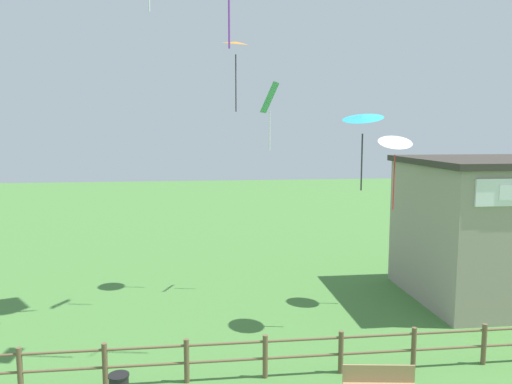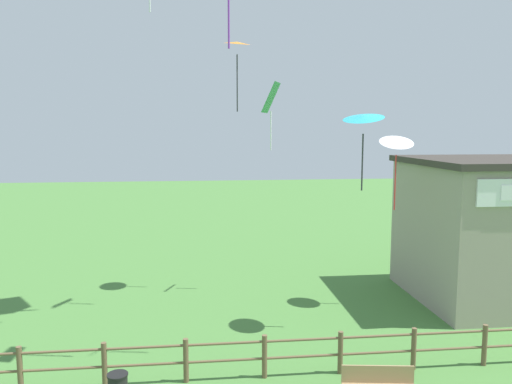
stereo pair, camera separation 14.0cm
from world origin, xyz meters
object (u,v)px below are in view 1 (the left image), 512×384
seaside_building (496,228)px  kite_green_diamond (270,102)px  kite_cyan_delta (363,118)px  kite_orange_delta (236,45)px  park_bench_near_fence (379,383)px  kite_white_delta (395,143)px

seaside_building → kite_green_diamond: 10.16m
kite_cyan_delta → kite_orange_delta: size_ratio=0.91×
seaside_building → kite_cyan_delta: size_ratio=2.60×
park_bench_near_fence → kite_cyan_delta: size_ratio=0.70×
kite_green_diamond → kite_orange_delta: bearing=166.5°
kite_white_delta → kite_green_diamond: bearing=152.5°
park_bench_near_fence → kite_orange_delta: bearing=106.5°
kite_cyan_delta → kite_white_delta: 2.99m
park_bench_near_fence → kite_orange_delta: 13.36m
seaside_building → park_bench_near_fence: seaside_building is taller
kite_orange_delta → kite_white_delta: (5.61, -2.55, -3.77)m
seaside_building → kite_cyan_delta: 8.00m
seaside_building → kite_orange_delta: (-10.01, 2.19, 7.13)m
park_bench_near_fence → kite_cyan_delta: (0.95, 4.45, 6.47)m
kite_cyan_delta → kite_green_diamond: bearing=118.3°
kite_cyan_delta → kite_orange_delta: 6.59m
kite_green_diamond → kite_white_delta: (4.30, -2.23, -1.55)m
seaside_building → park_bench_near_fence: bearing=-136.7°
seaside_building → kite_orange_delta: kite_orange_delta is taller
kite_orange_delta → kite_cyan_delta: bearing=-51.9°
kite_orange_delta → kite_green_diamond: bearing=-13.5°
seaside_building → park_bench_near_fence: 10.31m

